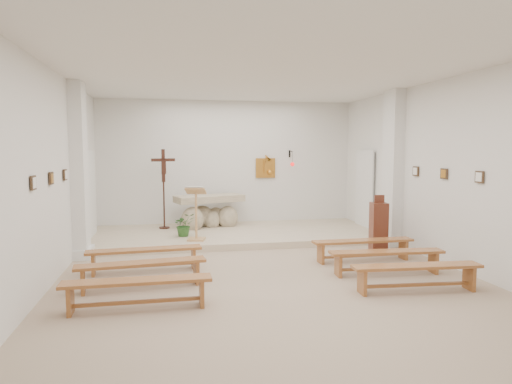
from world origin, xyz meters
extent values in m
cube|color=tan|center=(0.00, 0.00, 0.00)|extent=(7.00, 10.00, 0.00)
cube|color=silver|center=(-3.49, 0.00, 1.75)|extent=(0.02, 10.00, 3.50)
cube|color=silver|center=(3.49, 0.00, 1.75)|extent=(0.02, 10.00, 3.50)
cube|color=silver|center=(0.00, 4.99, 1.75)|extent=(7.00, 0.02, 3.50)
cube|color=silver|center=(0.00, 0.00, 3.49)|extent=(7.00, 10.00, 0.02)
cube|color=beige|center=(0.00, 3.50, 0.07)|extent=(6.98, 3.00, 0.15)
cube|color=white|center=(-3.37, 2.00, 1.75)|extent=(0.26, 0.55, 3.50)
cube|color=white|center=(3.37, 2.00, 1.75)|extent=(0.26, 0.55, 3.50)
cube|color=#C2812D|center=(1.05, 4.96, 1.65)|extent=(0.55, 0.04, 0.55)
cube|color=black|center=(1.75, 4.97, 2.05)|extent=(0.04, 0.02, 0.20)
cylinder|color=black|center=(1.75, 4.82, 2.12)|extent=(0.02, 0.30, 0.02)
cylinder|color=black|center=(1.75, 4.67, 1.95)|extent=(0.01, 0.01, 0.34)
sphere|color=red|center=(1.75, 4.67, 1.76)|extent=(0.11, 0.11, 0.11)
cube|color=#402D1C|center=(-3.47, -0.80, 1.72)|extent=(0.03, 0.20, 0.20)
cube|color=#402D1C|center=(-3.47, 0.20, 1.72)|extent=(0.03, 0.20, 0.20)
cube|color=#402D1C|center=(-3.47, 1.20, 1.72)|extent=(0.03, 0.20, 0.20)
cube|color=#402D1C|center=(3.47, -0.80, 1.72)|extent=(0.03, 0.20, 0.20)
cube|color=#402D1C|center=(3.47, 0.20, 1.72)|extent=(0.03, 0.20, 0.20)
cube|color=#402D1C|center=(3.47, 1.20, 1.72)|extent=(0.03, 0.20, 0.20)
cube|color=silver|center=(-3.43, 2.70, 0.27)|extent=(0.10, 0.85, 0.52)
cube|color=silver|center=(3.43, 2.70, 0.27)|extent=(0.10, 0.85, 0.52)
ellipsoid|color=beige|center=(-1.05, 4.00, 0.39)|extent=(0.57, 0.49, 0.65)
ellipsoid|color=beige|center=(-0.10, 4.32, 0.38)|extent=(0.53, 0.45, 0.61)
ellipsoid|color=beige|center=(-0.78, 4.41, 0.41)|extent=(0.61, 0.52, 0.57)
ellipsoid|color=beige|center=(-0.40, 4.49, 0.36)|extent=(0.50, 0.42, 0.53)
ellipsoid|color=beige|center=(-0.53, 4.26, 0.33)|extent=(0.42, 0.36, 0.50)
cube|color=beige|center=(-0.59, 4.29, 0.89)|extent=(1.89, 1.16, 0.17)
cube|color=tan|center=(-1.04, 2.58, 0.17)|extent=(0.44, 0.44, 0.04)
cylinder|color=tan|center=(-1.04, 2.58, 0.68)|extent=(0.05, 0.05, 1.05)
cube|color=tan|center=(-1.04, 2.56, 1.26)|extent=(0.50, 0.41, 0.17)
cube|color=white|center=(-1.05, 2.52, 1.31)|extent=(0.43, 0.34, 0.13)
cylinder|color=#3D1D13|center=(-1.75, 4.27, 0.17)|extent=(0.27, 0.27, 0.03)
cylinder|color=#3D1D13|center=(-1.75, 4.27, 0.76)|extent=(0.04, 0.04, 1.22)
cube|color=#3D1D13|center=(-1.75, 4.27, 1.76)|extent=(0.09, 0.08, 0.83)
cube|color=#3D1D13|center=(-1.75, 4.27, 1.91)|extent=(0.60, 0.23, 0.08)
cube|color=#3D1D13|center=(-1.74, 4.24, 1.73)|extent=(0.12, 0.08, 0.36)
imported|color=#2B5B24|center=(-1.29, 3.11, 0.42)|extent=(0.59, 0.55, 0.54)
cube|color=maroon|center=(2.74, 1.36, 0.53)|extent=(0.36, 0.36, 1.05)
cube|color=maroon|center=(2.74, 1.36, 1.13)|extent=(0.21, 0.07, 0.17)
cube|color=#9B5E2D|center=(-2.07, 0.65, 0.40)|extent=(2.02, 0.46, 0.05)
cube|color=#9B5E2D|center=(-2.94, 0.59, 0.19)|extent=(0.07, 0.29, 0.38)
cube|color=#9B5E2D|center=(-1.21, 0.70, 0.19)|extent=(0.07, 0.29, 0.38)
cube|color=#9B5E2D|center=(-2.07, 0.65, 0.11)|extent=(1.69, 0.17, 0.05)
cube|color=#9B5E2D|center=(2.07, 0.65, 0.40)|extent=(2.01, 0.34, 0.05)
cube|color=#9B5E2D|center=(1.21, 0.63, 0.19)|extent=(0.06, 0.29, 0.38)
cube|color=#9B5E2D|center=(2.94, 0.66, 0.19)|extent=(0.06, 0.29, 0.38)
cube|color=#9B5E2D|center=(2.07, 0.65, 0.11)|extent=(1.69, 0.08, 0.05)
cube|color=#9B5E2D|center=(-2.07, -0.34, 0.40)|extent=(2.03, 0.55, 0.05)
cube|color=#9B5E2D|center=(-2.93, -0.44, 0.19)|extent=(0.09, 0.30, 0.38)
cube|color=#9B5E2D|center=(-1.21, -0.23, 0.19)|extent=(0.09, 0.30, 0.38)
cube|color=#9B5E2D|center=(-2.07, -0.34, 0.11)|extent=(1.68, 0.25, 0.05)
cube|color=#9B5E2D|center=(2.07, -0.34, 0.40)|extent=(2.02, 0.45, 0.05)
cube|color=#9B5E2D|center=(1.21, -0.28, 0.19)|extent=(0.07, 0.29, 0.38)
cube|color=#9B5E2D|center=(2.94, -0.39, 0.19)|extent=(0.07, 0.29, 0.38)
cube|color=#9B5E2D|center=(2.07, -0.34, 0.11)|extent=(1.69, 0.17, 0.05)
cube|color=#9B5E2D|center=(-2.07, -1.32, 0.40)|extent=(2.01, 0.33, 0.05)
cube|color=#9B5E2D|center=(-2.94, -1.32, 0.19)|extent=(0.06, 0.29, 0.38)
cube|color=#9B5E2D|center=(-1.21, -1.31, 0.19)|extent=(0.06, 0.29, 0.38)
cube|color=#9B5E2D|center=(-2.07, -1.32, 0.11)|extent=(1.69, 0.07, 0.05)
cube|color=#9B5E2D|center=(2.07, -1.32, 0.40)|extent=(2.02, 0.45, 0.05)
cube|color=#9B5E2D|center=(1.21, -1.26, 0.19)|extent=(0.07, 0.29, 0.38)
cube|color=#9B5E2D|center=(2.94, -1.37, 0.19)|extent=(0.07, 0.29, 0.38)
cube|color=#9B5E2D|center=(2.07, -1.32, 0.11)|extent=(1.69, 0.17, 0.05)
camera|label=1|loc=(-1.64, -7.55, 2.19)|focal=32.00mm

